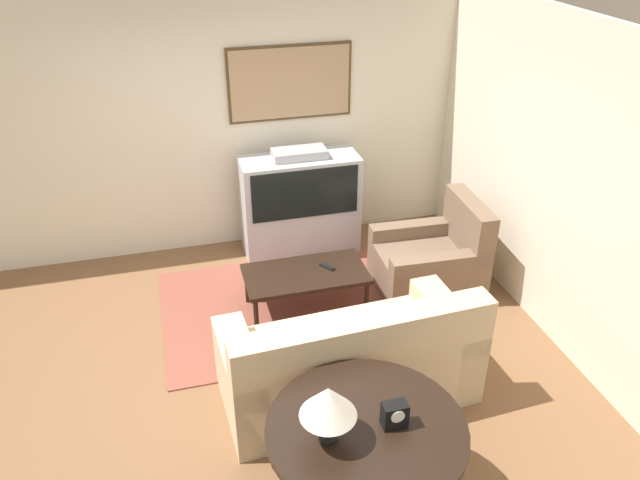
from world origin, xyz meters
TOP-DOWN VIEW (x-y plane):
  - ground_plane at (0.00, 0.00)m, footprint 12.00×12.00m
  - wall_back at (0.02, 2.13)m, footprint 12.00×0.10m
  - wall_right at (2.63, 0.00)m, footprint 0.06×12.00m
  - area_rug at (0.54, 0.71)m, footprint 2.54×1.75m
  - tv at (0.82, 1.73)m, footprint 1.23×0.49m
  - couch at (0.66, -0.57)m, footprint 1.96×0.99m
  - armchair at (1.89, 0.67)m, footprint 1.00×0.86m
  - coffee_table at (0.61, 0.63)m, footprint 1.12×0.60m
  - console_table at (0.43, -1.59)m, footprint 1.20×1.20m
  - table_lamp at (0.19, -1.62)m, footprint 0.33×0.33m
  - mantel_clock at (0.59, -1.62)m, footprint 0.15×0.10m
  - remote at (0.82, 0.65)m, footprint 0.12×0.16m

SIDE VIEW (x-z plane):
  - ground_plane at x=0.00m, z-range 0.00..0.00m
  - area_rug at x=0.54m, z-range 0.00..0.01m
  - armchair at x=1.89m, z-range -0.17..0.75m
  - couch at x=0.66m, z-range -0.14..0.81m
  - coffee_table at x=0.61m, z-range 0.17..0.58m
  - remote at x=0.82m, z-range 0.42..0.44m
  - tv at x=0.82m, z-range -0.03..1.14m
  - console_table at x=0.43m, z-range 0.31..1.07m
  - mantel_clock at x=0.59m, z-range 0.76..0.92m
  - table_lamp at x=0.19m, z-range 0.85..1.23m
  - wall_right at x=2.63m, z-range 0.00..2.70m
  - wall_back at x=0.02m, z-range 0.01..2.71m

